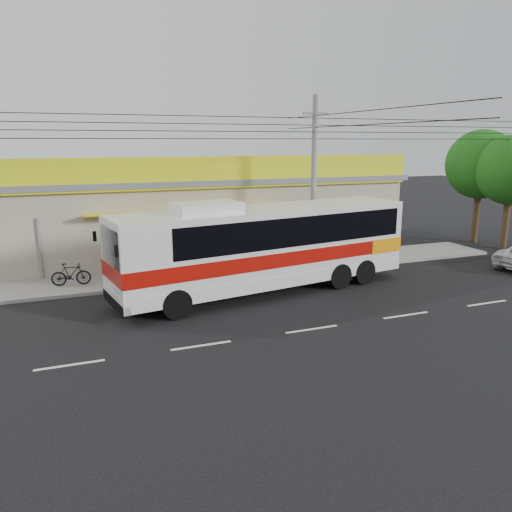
{
  "coord_description": "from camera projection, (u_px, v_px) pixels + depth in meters",
  "views": [
    {
      "loc": [
        -7.76,
        -17.17,
        6.46
      ],
      "look_at": [
        -0.37,
        2.0,
        1.71
      ],
      "focal_mm": 35.0,
      "sensor_mm": 36.0,
      "label": 1
    }
  ],
  "objects": [
    {
      "name": "motorbike_red",
      "position": [
        123.0,
        274.0,
        22.22
      ],
      "size": [
        2.08,
        1.43,
        1.04
      ],
      "primitive_type": "imported",
      "rotation": [
        0.0,
        0.0,
        1.99
      ],
      "color": "maroon",
      "rests_on": "sidewalk"
    },
    {
      "name": "coach_bus",
      "position": [
        270.0,
        242.0,
        21.51
      ],
      "size": [
        13.59,
        4.94,
        4.1
      ],
      "rotation": [
        0.0,
        0.0,
        0.16
      ],
      "color": "silver",
      "rests_on": "ground"
    },
    {
      "name": "storefront_building",
      "position": [
        204.0,
        212.0,
        29.75
      ],
      "size": [
        22.6,
        9.2,
        5.7
      ],
      "color": "#A59A85",
      "rests_on": "ground"
    },
    {
      "name": "sidewalk",
      "position": [
        234.0,
        270.0,
        25.22
      ],
      "size": [
        30.0,
        3.2,
        0.15
      ],
      "primitive_type": "cube",
      "color": "gray",
      "rests_on": "ground"
    },
    {
      "name": "ground",
      "position": [
        283.0,
        308.0,
        19.79
      ],
      "size": [
        120.0,
        120.0,
        0.0
      ],
      "primitive_type": "plane",
      "color": "black",
      "rests_on": "ground"
    },
    {
      "name": "lane_markings",
      "position": [
        312.0,
        329.0,
        17.51
      ],
      "size": [
        50.0,
        0.12,
        0.01
      ],
      "primitive_type": null,
      "color": "silver",
      "rests_on": "ground"
    },
    {
      "name": "utility_pole",
      "position": [
        315.0,
        127.0,
        23.86
      ],
      "size": [
        34.0,
        14.0,
        8.59
      ],
      "color": "#626260",
      "rests_on": "ground"
    },
    {
      "name": "motorbike_dark",
      "position": [
        71.0,
        274.0,
        22.21
      ],
      "size": [
        1.75,
        0.68,
        1.02
      ],
      "primitive_type": "imported",
      "rotation": [
        0.0,
        0.0,
        1.45
      ],
      "color": "black",
      "rests_on": "sidewalk"
    },
    {
      "name": "tree_far",
      "position": [
        483.0,
        167.0,
        31.47
      ],
      "size": [
        4.33,
        4.33,
        7.18
      ],
      "color": "black",
      "rests_on": "ground"
    }
  ]
}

